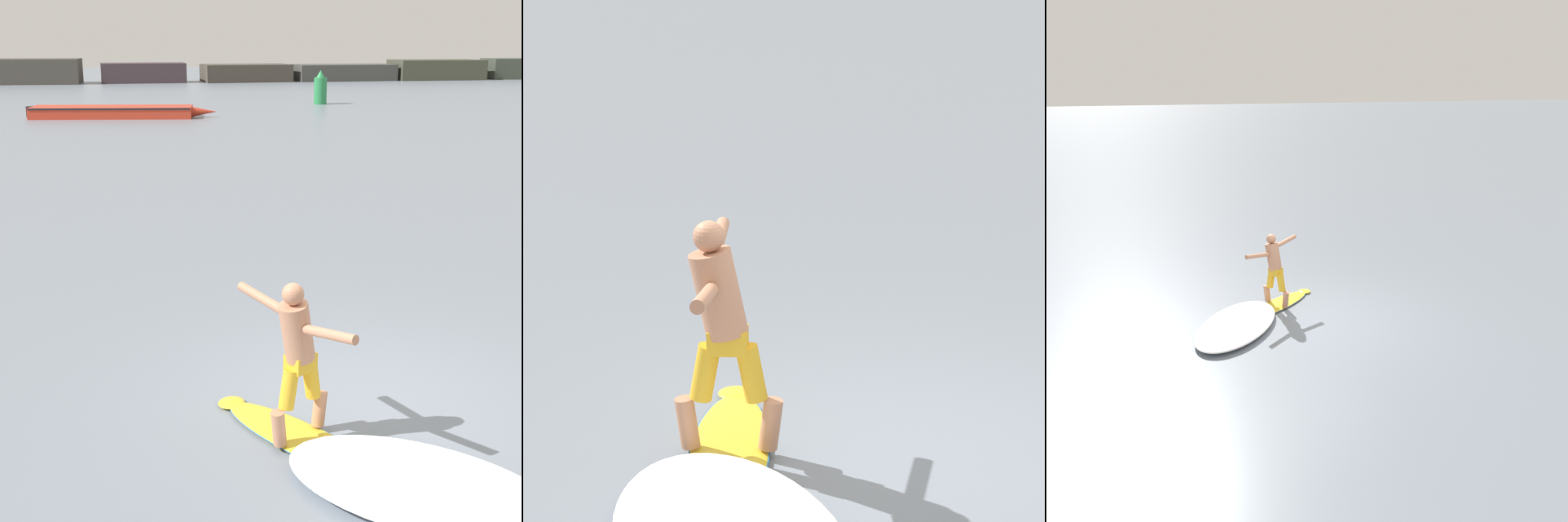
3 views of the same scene
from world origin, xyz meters
The scene contains 7 objects.
ground_plane centered at (0.00, 0.00, 0.00)m, with size 200.00×200.00×0.00m, color gray.
rock_jetty_breakwater centered at (10.35, 62.00, 0.89)m, with size 64.40×4.89×2.12m.
surfboard centered at (-0.97, -0.63, 0.03)m, with size 1.52×1.97×0.20m.
surfer centered at (-0.98, -0.68, 0.97)m, with size 0.86×1.31×1.57m.
fishing_boat_near_jetty centered at (-2.65, 30.74, 0.31)m, with size 9.37×3.27×0.57m.
channel_marker_buoy centered at (9.49, 36.55, 0.90)m, with size 0.78×0.78×1.99m.
wave_foam_at_tail centered at (-0.15, -1.69, 0.09)m, with size 2.68×2.50×0.19m.
Camera 1 is at (-2.49, -6.70, 3.72)m, focal length 50.00 mm.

